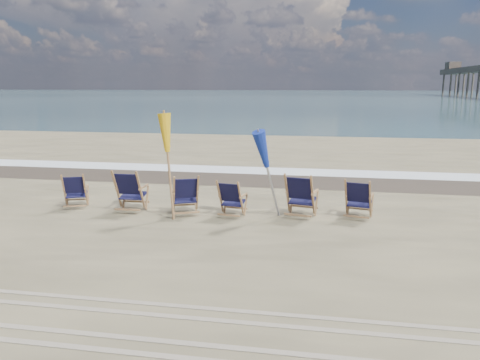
{
  "coord_description": "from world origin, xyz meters",
  "views": [
    {
      "loc": [
        1.78,
        -7.93,
        3.01
      ],
      "look_at": [
        0.0,
        2.2,
        0.9
      ],
      "focal_mm": 35.0,
      "sensor_mm": 36.0,
      "label": 1
    }
  ],
  "objects_px": {
    "beach_chair_5": "(370,200)",
    "umbrella_blue": "(270,149)",
    "beach_chair_2": "(198,194)",
    "beach_chair_3": "(241,200)",
    "beach_chair_4": "(313,197)",
    "umbrella_yellow": "(168,139)",
    "beach_chair_1": "(140,192)",
    "beach_chair_0": "(85,191)"
  },
  "relations": [
    {
      "from": "beach_chair_3",
      "to": "beach_chair_4",
      "type": "height_order",
      "value": "beach_chair_4"
    },
    {
      "from": "beach_chair_4",
      "to": "umbrella_blue",
      "type": "relative_size",
      "value": 0.5
    },
    {
      "from": "beach_chair_2",
      "to": "umbrella_blue",
      "type": "xyz_separation_m",
      "value": [
        1.69,
        -0.02,
        1.11
      ]
    },
    {
      "from": "beach_chair_3",
      "to": "beach_chair_1",
      "type": "bearing_deg",
      "value": 8.06
    },
    {
      "from": "beach_chair_1",
      "to": "beach_chair_2",
      "type": "distance_m",
      "value": 1.37
    },
    {
      "from": "beach_chair_1",
      "to": "beach_chair_4",
      "type": "relative_size",
      "value": 1.0
    },
    {
      "from": "beach_chair_0",
      "to": "beach_chair_3",
      "type": "distance_m",
      "value": 3.94
    },
    {
      "from": "beach_chair_5",
      "to": "umbrella_blue",
      "type": "distance_m",
      "value": 2.5
    },
    {
      "from": "beach_chair_2",
      "to": "umbrella_blue",
      "type": "relative_size",
      "value": 0.46
    },
    {
      "from": "beach_chair_0",
      "to": "umbrella_yellow",
      "type": "bearing_deg",
      "value": 147.99
    },
    {
      "from": "beach_chair_5",
      "to": "beach_chair_0",
      "type": "bearing_deg",
      "value": 14.29
    },
    {
      "from": "beach_chair_2",
      "to": "umbrella_yellow",
      "type": "distance_m",
      "value": 1.5
    },
    {
      "from": "beach_chair_5",
      "to": "umbrella_yellow",
      "type": "xyz_separation_m",
      "value": [
        -4.45,
        -0.59,
        1.36
      ]
    },
    {
      "from": "beach_chair_4",
      "to": "beach_chair_3",
      "type": "bearing_deg",
      "value": 19.53
    },
    {
      "from": "beach_chair_2",
      "to": "beach_chair_3",
      "type": "distance_m",
      "value": 1.06
    },
    {
      "from": "beach_chair_0",
      "to": "beach_chair_1",
      "type": "distance_m",
      "value": 1.54
    },
    {
      "from": "umbrella_yellow",
      "to": "umbrella_blue",
      "type": "xyz_separation_m",
      "value": [
        2.22,
        0.38,
        -0.23
      ]
    },
    {
      "from": "beach_chair_2",
      "to": "umbrella_blue",
      "type": "height_order",
      "value": "umbrella_blue"
    },
    {
      "from": "beach_chair_1",
      "to": "beach_chair_0",
      "type": "bearing_deg",
      "value": -8.93
    },
    {
      "from": "beach_chair_5",
      "to": "umbrella_blue",
      "type": "bearing_deg",
      "value": 19.1
    },
    {
      "from": "beach_chair_2",
      "to": "beach_chair_5",
      "type": "distance_m",
      "value": 3.92
    },
    {
      "from": "beach_chair_1",
      "to": "beach_chair_3",
      "type": "relative_size",
      "value": 1.17
    },
    {
      "from": "beach_chair_4",
      "to": "umbrella_yellow",
      "type": "bearing_deg",
      "value": 20.42
    },
    {
      "from": "beach_chair_3",
      "to": "umbrella_blue",
      "type": "height_order",
      "value": "umbrella_blue"
    },
    {
      "from": "beach_chair_1",
      "to": "umbrella_yellow",
      "type": "xyz_separation_m",
      "value": [
        0.83,
        -0.31,
        1.31
      ]
    },
    {
      "from": "beach_chair_3",
      "to": "beach_chair_5",
      "type": "bearing_deg",
      "value": -163.87
    },
    {
      "from": "beach_chair_2",
      "to": "umbrella_yellow",
      "type": "bearing_deg",
      "value": 14.06
    },
    {
      "from": "beach_chair_0",
      "to": "beach_chair_5",
      "type": "height_order",
      "value": "beach_chair_5"
    },
    {
      "from": "umbrella_yellow",
      "to": "umbrella_blue",
      "type": "bearing_deg",
      "value": 9.76
    },
    {
      "from": "beach_chair_2",
      "to": "beach_chair_5",
      "type": "relative_size",
      "value": 1.03
    },
    {
      "from": "beach_chair_1",
      "to": "beach_chair_5",
      "type": "height_order",
      "value": "beach_chair_1"
    },
    {
      "from": "beach_chair_0",
      "to": "beach_chair_2",
      "type": "bearing_deg",
      "value": 158.2
    },
    {
      "from": "beach_chair_3",
      "to": "umbrella_blue",
      "type": "distance_m",
      "value": 1.32
    },
    {
      "from": "beach_chair_4",
      "to": "beach_chair_5",
      "type": "height_order",
      "value": "beach_chair_4"
    },
    {
      "from": "beach_chair_5",
      "to": "beach_chair_4",
      "type": "bearing_deg",
      "value": 19.61
    },
    {
      "from": "beach_chair_1",
      "to": "beach_chair_2",
      "type": "height_order",
      "value": "beach_chair_1"
    },
    {
      "from": "beach_chair_2",
      "to": "beach_chair_3",
      "type": "height_order",
      "value": "beach_chair_2"
    },
    {
      "from": "beach_chair_5",
      "to": "umbrella_yellow",
      "type": "bearing_deg",
      "value": 21.28
    },
    {
      "from": "beach_chair_1",
      "to": "beach_chair_2",
      "type": "relative_size",
      "value": 1.08
    },
    {
      "from": "beach_chair_4",
      "to": "beach_chair_0",
      "type": "bearing_deg",
      "value": 11.55
    },
    {
      "from": "beach_chair_0",
      "to": "beach_chair_4",
      "type": "height_order",
      "value": "beach_chair_4"
    },
    {
      "from": "beach_chair_0",
      "to": "beach_chair_4",
      "type": "bearing_deg",
      "value": 159.87
    }
  ]
}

